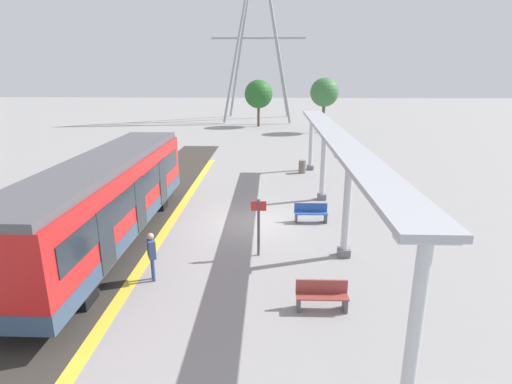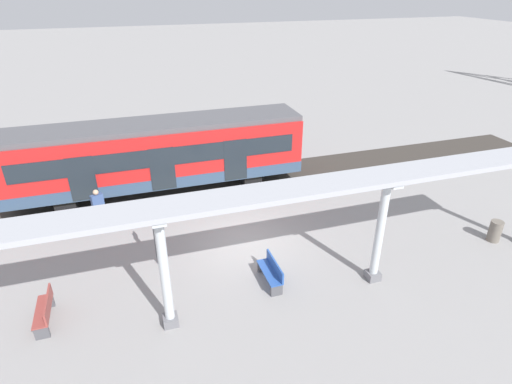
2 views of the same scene
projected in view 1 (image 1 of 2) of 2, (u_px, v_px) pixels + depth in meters
ground_plane at (253, 222)px, 18.51m from camera, size 176.00×176.00×0.00m
tactile_edge_strip at (171, 221)px, 18.64m from camera, size 0.41×26.64×0.01m
trackbed at (133, 221)px, 18.70m from camera, size 3.20×38.64×0.01m
train_near_carriage at (107, 200)px, 15.71m from camera, size 2.65×13.57×3.48m
canopy_pillar_nearest at (415, 328)px, 7.69m from camera, size 1.10×0.44×3.88m
canopy_pillar_second at (347, 206)px, 14.60m from camera, size 1.10×0.44×3.88m
canopy_pillar_third at (323, 164)px, 21.25m from camera, size 1.10×0.44×3.88m
canopy_pillar_fourth at (311, 142)px, 27.78m from camera, size 1.10×0.44×3.88m
canopy_beam at (336, 137)px, 17.16m from camera, size 1.20×21.80×0.16m
bench_near_end at (311, 213)px, 18.46m from camera, size 1.51×0.46×0.86m
bench_mid_platform at (322, 295)px, 11.70m from camera, size 1.50×0.45×0.86m
trash_bin at (302, 167)px, 27.32m from camera, size 0.48×0.48×0.87m
platform_info_sign at (259, 222)px, 14.85m from camera, size 0.56×0.10×2.20m
passenger_waiting_near_edge at (152, 251)px, 13.14m from camera, size 0.40×0.53×1.66m
electricity_pylon at (258, 28)px, 53.36m from camera, size 12.56×8.98×23.75m
tree_left_background at (259, 94)px, 49.13m from camera, size 3.41×3.41×5.61m
tree_right_background at (324, 93)px, 44.11m from camera, size 3.11×3.11×5.93m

